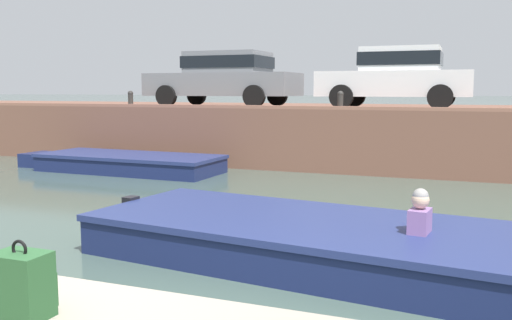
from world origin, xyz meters
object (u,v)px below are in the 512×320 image
boat_moored_west_navy (122,163)px  car_left_inner_white (397,75)px  car_leftmost_grey (225,77)px  mooring_bollard_west (131,98)px  motorboat_passing (364,248)px  backpack_on_ledge (23,286)px  mooring_bollard_mid (340,99)px

boat_moored_west_navy → car_left_inner_white: size_ratio=1.44×
car_leftmost_grey → car_left_inner_white: bearing=0.0°
boat_moored_west_navy → mooring_bollard_west: bearing=116.6°
motorboat_passing → car_leftmost_grey: car_leftmost_grey is taller
mooring_bollard_west → backpack_on_ledge: (6.99, -11.39, -0.76)m
boat_moored_west_navy → mooring_bollard_mid: (5.10, 1.70, 1.57)m
motorboat_passing → backpack_on_ledge: backpack_on_ledge is taller
car_leftmost_grey → motorboat_passing: bearing=-56.8°
motorboat_passing → car_left_inner_white: bearing=95.9°
boat_moored_west_navy → motorboat_passing: motorboat_passing is taller
mooring_bollard_west → mooring_bollard_mid: size_ratio=1.00×
boat_moored_west_navy → backpack_on_ledge: 11.50m
mooring_bollard_west → boat_moored_west_navy: bearing=-63.4°
car_left_inner_white → mooring_bollard_west: 7.24m
boat_moored_west_navy → mooring_bollard_mid: mooring_bollard_mid is taller
boat_moored_west_navy → mooring_bollard_mid: 5.60m
mooring_bollard_west → car_left_inner_white: bearing=12.0°
motorboat_passing → backpack_on_ledge: size_ratio=18.10×
boat_moored_west_navy → motorboat_passing: size_ratio=0.75×
boat_moored_west_navy → backpack_on_ledge: size_ratio=13.55×
motorboat_passing → car_left_inner_white: (-0.90, 8.79, 2.15)m
car_left_inner_white → mooring_bollard_west: car_left_inner_white is taller
car_left_inner_white → mooring_bollard_mid: car_left_inner_white is taller
car_leftmost_grey → mooring_bollard_mid: bearing=-21.9°
motorboat_passing → mooring_bollard_mid: bearing=105.4°
mooring_bollard_west → backpack_on_ledge: bearing=-58.5°
boat_moored_west_navy → car_leftmost_grey: (1.36, 3.20, 2.18)m
boat_moored_west_navy → car_left_inner_white: (6.20, 3.20, 2.18)m
backpack_on_ledge → motorboat_passing: bearing=76.7°
car_left_inner_white → backpack_on_ledge: 12.96m
motorboat_passing → mooring_bollard_mid: mooring_bollard_mid is taller
motorboat_passing → mooring_bollard_west: (-7.96, 7.29, 1.54)m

